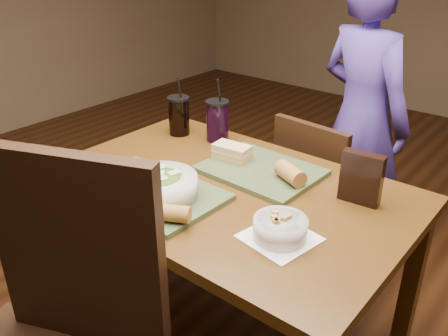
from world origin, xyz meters
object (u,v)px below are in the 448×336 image
at_px(tray_far, 261,170).
at_px(chip_bag, 361,178).
at_px(soup_bowl, 280,228).
at_px(cup_berry, 217,121).
at_px(tray_near, 159,195).
at_px(salad_bowl, 160,185).
at_px(baguette_near, 173,213).
at_px(dining_table, 224,207).
at_px(sandwich_far, 232,152).
at_px(diner, 362,119).
at_px(sandwich_near, 138,172).
at_px(chair_far, 315,195).
at_px(baguette_far, 290,173).
at_px(cup_cola, 179,115).

bearing_deg(tray_far, chip_bag, 4.48).
height_order(soup_bowl, cup_berry, cup_berry).
distance_m(tray_near, cup_berry, 0.55).
xyz_separation_m(tray_far, salad_bowl, (-0.14, -0.39, 0.05)).
bearing_deg(salad_bowl, baguette_near, -30.77).
relative_size(dining_table, sandwich_far, 8.69).
height_order(diner, tray_near, diner).
distance_m(soup_bowl, sandwich_near, 0.58).
xyz_separation_m(chair_far, cup_berry, (-0.34, -0.29, 0.37)).
height_order(baguette_far, chip_bag, chip_bag).
relative_size(soup_bowl, baguette_near, 2.08).
bearing_deg(sandwich_far, chair_far, 70.54).
height_order(tray_near, cup_berry, cup_berry).
distance_m(tray_far, sandwich_far, 0.14).
bearing_deg(baguette_far, tray_near, -130.34).
xyz_separation_m(sandwich_far, baguette_far, (0.28, -0.02, 0.00)).
relative_size(dining_table, diner, 0.88).
height_order(tray_near, baguette_near, baguette_near).
height_order(baguette_near, chip_bag, chip_bag).
height_order(soup_bowl, sandwich_far, soup_bowl).
xyz_separation_m(dining_table, cup_berry, (-0.29, 0.31, 0.18)).
distance_m(dining_table, sandwich_far, 0.24).
bearing_deg(tray_far, baguette_far, -7.84).
bearing_deg(salad_bowl, tray_near, 150.63).
distance_m(diner, sandwich_far, 0.84).
bearing_deg(soup_bowl, chair_far, 110.44).
xyz_separation_m(chair_far, soup_bowl, (0.28, -0.75, 0.32)).
xyz_separation_m(sandwich_near, chip_bag, (0.67, 0.38, 0.04)).
distance_m(chair_far, diner, 0.47).
bearing_deg(sandwich_near, diner, 74.75).
bearing_deg(tray_near, chair_far, 77.80).
relative_size(sandwich_far, chip_bag, 0.84).
bearing_deg(chair_far, dining_table, -95.24).
bearing_deg(baguette_near, salad_bowl, 149.23).
bearing_deg(chair_far, cup_cola, -146.75).
xyz_separation_m(cup_cola, cup_berry, (0.18, 0.05, 0.00)).
relative_size(salad_bowl, chip_bag, 1.41).
height_order(tray_near, chip_bag, chip_bag).
relative_size(sandwich_near, chip_bag, 0.71).
distance_m(tray_near, soup_bowl, 0.46).
xyz_separation_m(salad_bowl, baguette_far, (0.28, 0.37, -0.01)).
height_order(salad_bowl, cup_cola, cup_cola).
distance_m(tray_near, baguette_far, 0.46).
relative_size(diner, soup_bowl, 6.63).
distance_m(diner, cup_berry, 0.78).
bearing_deg(tray_far, soup_bowl, -47.28).
xyz_separation_m(tray_near, chip_bag, (0.54, 0.40, 0.08)).
xyz_separation_m(dining_table, sandwich_near, (-0.25, -0.18, 0.14)).
relative_size(salad_bowl, sandwich_far, 1.67).
relative_size(dining_table, salad_bowl, 5.22).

